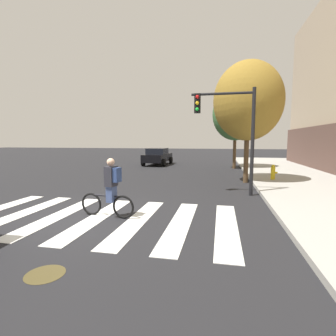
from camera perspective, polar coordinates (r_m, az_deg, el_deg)
The scene contains 9 objects.
ground_plane at distance 7.90m, azimuth -19.04°, elevation -10.23°, with size 120.00×120.00×0.00m, color black.
crosswalk_stripes at distance 7.64m, azimuth -15.51°, elevation -10.62°, with size 7.70×4.14×0.01m.
manhole_cover at distance 4.97m, azimuth -25.70°, elevation -20.51°, with size 0.64×0.64×0.01m, color #473D1E.
sedan_mid at distance 22.80m, azimuth -2.32°, elevation 2.64°, with size 2.11×4.36×1.49m.
cyclist at distance 7.43m, azimuth -12.73°, elevation -4.38°, with size 1.70×0.39×1.69m.
traffic_light_near at distance 10.48m, azimuth 13.88°, elevation 9.71°, with size 2.47×0.28×4.20m.
fire_hydrant at distance 14.42m, azimuth 22.36°, elevation -0.85°, with size 0.33×0.22×0.78m.
street_tree_near at distance 13.85m, azimuth 17.39°, elevation 14.01°, with size 3.44×3.44×6.12m.
street_tree_mid at distance 20.46m, azimuth 14.81°, elevation 11.51°, with size 3.45×3.45×6.14m.
Camera 1 is at (3.93, -6.49, 2.19)m, focal length 27.36 mm.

